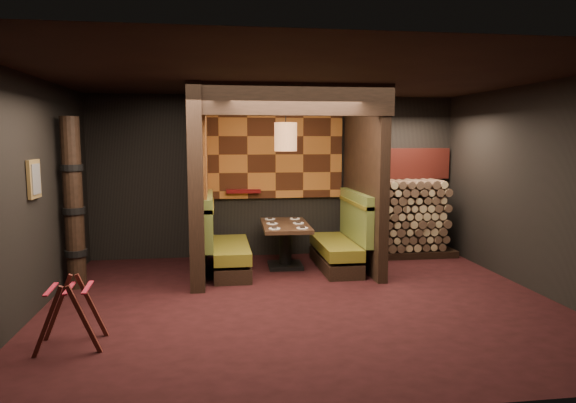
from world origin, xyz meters
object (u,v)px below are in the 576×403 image
(pendant_lamp, at_px, (286,137))
(firewood_stack, at_px, (406,218))
(luggage_rack, at_px, (70,311))
(totem_column, at_px, (73,204))
(dining_table, at_px, (285,238))
(booth_bench_left, at_px, (224,247))
(booth_bench_right, at_px, (342,244))

(pendant_lamp, bearing_deg, firewood_stack, 14.57)
(luggage_rack, distance_m, totem_column, 2.37)
(dining_table, height_order, totem_column, totem_column)
(luggage_rack, relative_size, firewood_stack, 0.43)
(firewood_stack, bearing_deg, luggage_rack, -144.77)
(booth_bench_left, relative_size, luggage_rack, 2.16)
(booth_bench_left, bearing_deg, booth_bench_right, 0.00)
(luggage_rack, height_order, firewood_stack, firewood_stack)
(dining_table, bearing_deg, totem_column, -166.95)
(totem_column, bearing_deg, booth_bench_right, 7.86)
(booth_bench_left, height_order, dining_table, booth_bench_left)
(booth_bench_right, height_order, pendant_lamp, pendant_lamp)
(totem_column, height_order, firewood_stack, totem_column)
(booth_bench_left, relative_size, firewood_stack, 0.92)
(luggage_rack, bearing_deg, dining_table, 48.10)
(booth_bench_left, height_order, firewood_stack, firewood_stack)
(dining_table, relative_size, firewood_stack, 0.81)
(booth_bench_right, relative_size, firewood_stack, 0.92)
(dining_table, relative_size, luggage_rack, 1.89)
(dining_table, distance_m, firewood_stack, 2.33)
(booth_bench_right, bearing_deg, pendant_lamp, 172.83)
(booth_bench_right, xyz_separation_m, luggage_rack, (-3.49, -2.72, -0.03))
(luggage_rack, bearing_deg, pendant_lamp, 47.60)
(booth_bench_left, bearing_deg, dining_table, 9.38)
(booth_bench_left, xyz_separation_m, pendant_lamp, (0.99, 0.11, 1.73))
(booth_bench_right, height_order, firewood_stack, firewood_stack)
(pendant_lamp, bearing_deg, luggage_rack, -132.40)
(booth_bench_right, xyz_separation_m, firewood_stack, (1.35, 0.70, 0.28))
(pendant_lamp, height_order, luggage_rack, pendant_lamp)
(dining_table, height_order, pendant_lamp, pendant_lamp)
(booth_bench_left, relative_size, booth_bench_right, 1.00)
(dining_table, xyz_separation_m, pendant_lamp, (0.00, -0.05, 1.64))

